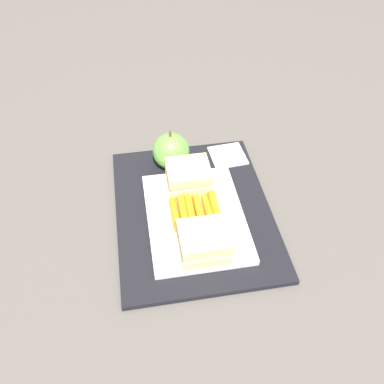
% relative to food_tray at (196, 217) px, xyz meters
% --- Properties ---
extents(ground_plane, '(2.40, 2.40, 0.00)m').
position_rel_food_tray_xyz_m(ground_plane, '(0.03, 0.00, -0.02)').
color(ground_plane, '#56514C').
extents(lunchbag_mat, '(0.36, 0.28, 0.01)m').
position_rel_food_tray_xyz_m(lunchbag_mat, '(0.03, 0.00, -0.01)').
color(lunchbag_mat, black).
rests_on(lunchbag_mat, ground_plane).
extents(food_tray, '(0.23, 0.17, 0.01)m').
position_rel_food_tray_xyz_m(food_tray, '(0.00, 0.00, 0.00)').
color(food_tray, white).
rests_on(food_tray, lunchbag_mat).
extents(sandwich_half_left, '(0.07, 0.08, 0.04)m').
position_rel_food_tray_xyz_m(sandwich_half_left, '(-0.08, 0.00, 0.03)').
color(sandwich_half_left, '#DBC189').
rests_on(sandwich_half_left, food_tray).
extents(sandwich_half_right, '(0.07, 0.08, 0.04)m').
position_rel_food_tray_xyz_m(sandwich_half_right, '(0.08, 0.00, 0.03)').
color(sandwich_half_right, '#DBC189').
rests_on(sandwich_half_right, food_tray).
extents(carrot_sticks_bundle, '(0.08, 0.09, 0.02)m').
position_rel_food_tray_xyz_m(carrot_sticks_bundle, '(0.00, -0.00, 0.01)').
color(carrot_sticks_bundle, orange).
rests_on(carrot_sticks_bundle, food_tray).
extents(apple, '(0.07, 0.07, 0.08)m').
position_rel_food_tray_xyz_m(apple, '(0.15, 0.02, 0.03)').
color(apple, '#66B742').
rests_on(apple, lunchbag_mat).
extents(paper_napkin, '(0.07, 0.07, 0.00)m').
position_rel_food_tray_xyz_m(paper_napkin, '(0.16, -0.10, -0.00)').
color(paper_napkin, white).
rests_on(paper_napkin, lunchbag_mat).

